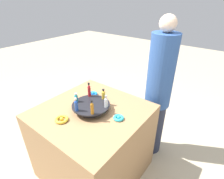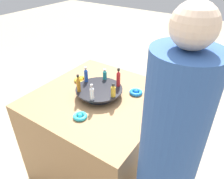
{
  "view_description": "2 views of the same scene",
  "coord_description": "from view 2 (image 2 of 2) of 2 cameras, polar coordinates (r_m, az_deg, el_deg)",
  "views": [
    {
      "loc": [
        -0.94,
        0.9,
        1.69
      ],
      "look_at": [
        -0.09,
        -0.18,
        0.95
      ],
      "focal_mm": 28.0,
      "sensor_mm": 36.0,
      "label": 1
    },
    {
      "loc": [
        -1.04,
        -0.82,
        1.67
      ],
      "look_at": [
        -0.09,
        -0.17,
        0.94
      ],
      "focal_mm": 35.0,
      "sensor_mm": 36.0,
      "label": 2
    }
  ],
  "objects": [
    {
      "name": "bottle_clear",
      "position": [
        1.42,
        -5.26,
        -0.84
      ],
      "size": [
        0.03,
        0.03,
        0.11
      ],
      "color": "silver",
      "rests_on": "display_stand"
    },
    {
      "name": "bottle_teal",
      "position": [
        1.66,
        -1.9,
        3.96
      ],
      "size": [
        0.03,
        0.03,
        0.08
      ],
      "color": "teal",
      "rests_on": "display_stand"
    },
    {
      "name": "bottle_blue",
      "position": [
        1.63,
        -6.82,
        3.82
      ],
      "size": [
        0.03,
        0.03,
        0.12
      ],
      "color": "#234CAD",
      "rests_on": "display_stand"
    },
    {
      "name": "bottle_gold",
      "position": [
        1.45,
        0.32,
        -0.28
      ],
      "size": [
        0.03,
        0.03,
        0.1
      ],
      "color": "gold",
      "rests_on": "display_stand"
    },
    {
      "name": "person_figure",
      "position": [
        1.14,
        13.7,
        -19.95
      ],
      "size": [
        0.26,
        0.26,
        1.55
      ],
      "rotation": [
        0.0,
        0.0,
        1.09
      ],
      "color": "#282D42",
      "rests_on": "ground_plane"
    },
    {
      "name": "display_stand",
      "position": [
        1.57,
        -3.37,
        -0.45
      ],
      "size": [
        0.34,
        0.34,
        0.07
      ],
      "color": "black",
      "rests_on": "party_table"
    },
    {
      "name": "ribbon_bow_teal",
      "position": [
        1.4,
        -8.34,
        -6.9
      ],
      "size": [
        0.09,
        0.09,
        0.03
      ],
      "color": "#2DB7CC",
      "rests_on": "party_table"
    },
    {
      "name": "ribbon_bow_gold",
      "position": [
        1.79,
        -8.11,
        2.56
      ],
      "size": [
        0.11,
        0.11,
        0.03
      ],
      "color": "gold",
      "rests_on": "party_table"
    },
    {
      "name": "ground_plane",
      "position": [
        2.13,
        -2.64,
        -19.41
      ],
      "size": [
        12.0,
        12.0,
        0.0
      ],
      "primitive_type": "plane",
      "color": "tan"
    },
    {
      "name": "bottle_red",
      "position": [
        1.55,
        1.68,
        3.02
      ],
      "size": [
        0.03,
        0.03,
        0.14
      ],
      "color": "#B21E23",
      "rests_on": "display_stand"
    },
    {
      "name": "bottle_amber",
      "position": [
        1.51,
        -8.77,
        1.47
      ],
      "size": [
        0.03,
        0.03,
        0.13
      ],
      "color": "#AD6B19",
      "rests_on": "display_stand"
    },
    {
      "name": "ribbon_bow_blue",
      "position": [
        1.62,
        6.26,
        -0.71
      ],
      "size": [
        0.1,
        0.1,
        0.04
      ],
      "color": "blue",
      "rests_on": "party_table"
    },
    {
      "name": "party_table",
      "position": [
        1.84,
        -2.94,
        -11.83
      ],
      "size": [
        0.91,
        0.91,
        0.78
      ],
      "color": "#9E754C",
      "rests_on": "ground_plane"
    }
  ]
}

